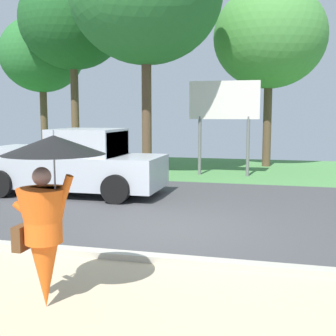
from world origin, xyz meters
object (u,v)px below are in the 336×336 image
Objects in this scene: monk_pedestrian at (47,212)px; roadside_billboard at (224,107)px; pickup_truck at (74,164)px; tree_center_back at (42,55)px; tree_right_far at (270,37)px; tree_right_mid at (73,21)px.

monk_pedestrian is 11.90m from roadside_billboard.
tree_center_back is (-6.06, 8.95, 4.38)m from pickup_truck.
roadside_billboard is (0.61, 11.80, 1.37)m from monk_pedestrian.
roadside_billboard is 0.49× the size of tree_center_back.
monk_pedestrian reaches higher than pickup_truck.
tree_center_back is at bearing 132.09° from pickup_truck.
tree_right_far reaches higher than pickup_truck.
tree_right_mid is (-7.21, 2.46, 3.90)m from roadside_billboard.
roadside_billboard is 0.40× the size of tree_right_mid.
pickup_truck is 10.76m from tree_right_far.
tree_right_mid reaches higher than tree_right_far.
tree_right_mid is at bearing 123.57° from pickup_truck.
tree_center_back is at bearing 157.35° from roadside_billboard.
tree_center_back is at bearing 127.52° from monk_pedestrian.
roadside_billboard is 8.56m from tree_right_mid.
monk_pedestrian is 0.41× the size of pickup_truck.
tree_right_far reaches higher than roadside_billboard.
tree_right_mid is (-3.51, 7.34, 5.58)m from pickup_truck.
monk_pedestrian is at bearing -60.04° from tree_center_back.
roadside_billboard is at bearing -18.80° from tree_right_mid.
pickup_truck is at bearing -55.93° from tree_center_back.
tree_center_back reaches higher than monk_pedestrian.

